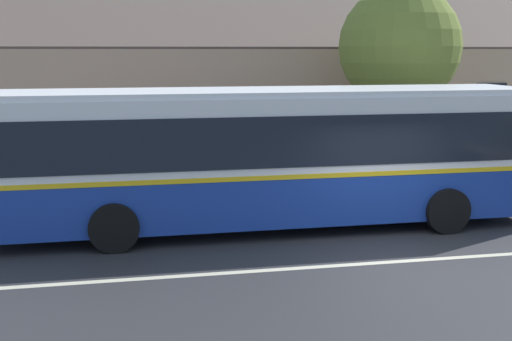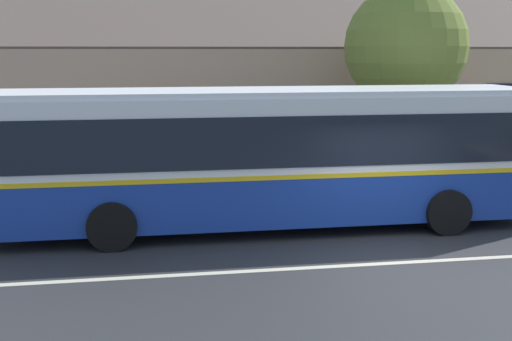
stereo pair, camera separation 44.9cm
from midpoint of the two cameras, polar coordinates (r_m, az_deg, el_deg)
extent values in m
plane|color=#2D2D30|center=(12.60, 13.98, -7.96)|extent=(300.00, 300.00, 0.00)
cube|color=gray|center=(18.03, 6.49, -1.83)|extent=(60.00, 3.00, 0.15)
cube|color=beige|center=(12.60, 13.98, -7.94)|extent=(60.00, 0.16, 0.01)
cube|color=tan|center=(25.83, -2.28, 6.30)|extent=(25.21, 10.71, 3.98)
cube|color=brown|center=(23.13, -1.49, 13.43)|extent=(25.81, 5.42, 2.33)
cube|color=brown|center=(28.44, -3.02, 12.90)|extent=(25.81, 5.42, 2.33)
cube|color=black|center=(23.54, 21.44, 5.63)|extent=(1.10, 0.06, 1.30)
cube|color=#4C3323|center=(21.54, 9.60, 2.76)|extent=(1.00, 0.06, 2.10)
cube|color=navy|center=(14.45, 1.82, -1.93)|extent=(12.18, 2.53, 1.06)
cube|color=gold|center=(14.33, 1.83, 0.33)|extent=(12.20, 2.55, 0.10)
cube|color=white|center=(14.21, 1.85, 3.61)|extent=(12.18, 2.53, 1.56)
cube|color=white|center=(14.13, 1.87, 6.99)|extent=(11.94, 2.41, 0.12)
cube|color=black|center=(15.45, 0.95, 3.82)|extent=(11.20, 0.06, 1.06)
cube|color=black|center=(12.99, 2.92, 2.50)|extent=(11.20, 0.06, 1.06)
cube|color=#B21919|center=(15.48, -4.62, -1.11)|extent=(3.41, 0.04, 0.74)
cube|color=black|center=(17.03, 16.88, 1.77)|extent=(0.90, 0.03, 2.37)
cylinder|color=black|center=(16.78, 13.74, -1.53)|extent=(1.00, 0.28, 1.00)
cylinder|color=black|center=(14.57, 17.54, -3.56)|extent=(1.00, 0.28, 1.00)
cylinder|color=black|center=(15.49, -11.35, -2.44)|extent=(1.00, 0.28, 1.00)
cylinder|color=black|center=(13.07, -11.72, -4.89)|extent=(1.00, 0.28, 1.00)
cylinder|color=#4C3828|center=(19.49, 13.49, 3.00)|extent=(0.32, 0.32, 2.91)
sphere|color=olive|center=(19.33, 13.83, 10.66)|extent=(3.53, 3.53, 3.53)
sphere|color=olive|center=(19.82, 14.91, 9.07)|extent=(1.99, 1.99, 1.99)
camera|label=1|loc=(0.22, -89.11, 0.17)|focal=45.00mm
camera|label=2|loc=(0.22, 90.89, -0.17)|focal=45.00mm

